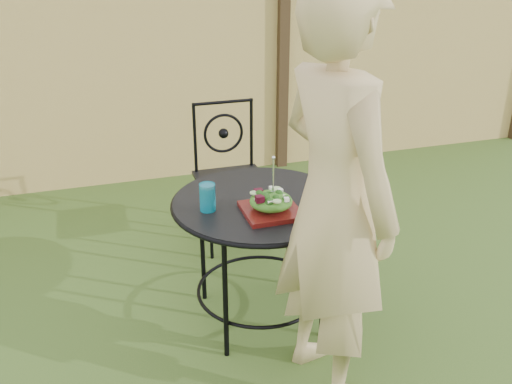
# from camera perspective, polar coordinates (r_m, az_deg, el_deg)

# --- Properties ---
(ground) EXTENTS (60.00, 60.00, 0.00)m
(ground) POSITION_cam_1_polar(r_m,az_deg,el_deg) (3.21, -6.86, -13.68)
(ground) COLOR #284917
(ground) RESTS_ON ground
(fence) EXTENTS (8.00, 0.12, 1.90)m
(fence) POSITION_cam_1_polar(r_m,az_deg,el_deg) (4.82, -12.52, 11.64)
(fence) COLOR #EBCF74
(fence) RESTS_ON ground
(patio_table) EXTENTS (0.92, 0.92, 0.72)m
(patio_table) POSITION_cam_1_polar(r_m,az_deg,el_deg) (2.99, 0.43, -3.23)
(patio_table) COLOR black
(patio_table) RESTS_ON ground
(patio_chair) EXTENTS (0.46, 0.46, 0.95)m
(patio_chair) POSITION_cam_1_polar(r_m,az_deg,el_deg) (3.87, -2.63, 2.14)
(patio_chair) COLOR black
(patio_chair) RESTS_ON ground
(diner) EXTENTS (0.59, 0.77, 1.89)m
(diner) POSITION_cam_1_polar(r_m,az_deg,el_deg) (2.42, 7.92, -1.08)
(diner) COLOR tan
(diner) RESTS_ON ground
(salad_plate) EXTENTS (0.27, 0.27, 0.02)m
(salad_plate) POSITION_cam_1_polar(r_m,az_deg,el_deg) (2.79, 1.49, -1.89)
(salad_plate) COLOR #4B0A0E
(salad_plate) RESTS_ON patio_table
(salad) EXTENTS (0.21, 0.21, 0.08)m
(salad) POSITION_cam_1_polar(r_m,az_deg,el_deg) (2.77, 1.51, -0.92)
(salad) COLOR #235614
(salad) RESTS_ON salad_plate
(fork) EXTENTS (0.01, 0.01, 0.18)m
(fork) POSITION_cam_1_polar(r_m,az_deg,el_deg) (2.72, 1.74, 1.58)
(fork) COLOR silver
(fork) RESTS_ON salad
(drinking_glass) EXTENTS (0.08, 0.08, 0.14)m
(drinking_glass) POSITION_cam_1_polar(r_m,az_deg,el_deg) (2.81, -4.87, -0.53)
(drinking_glass) COLOR #0C7996
(drinking_glass) RESTS_ON patio_table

